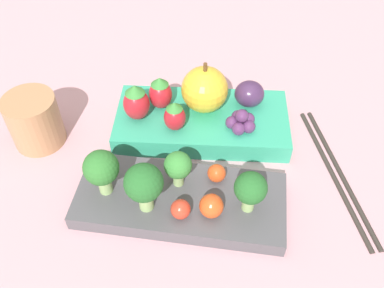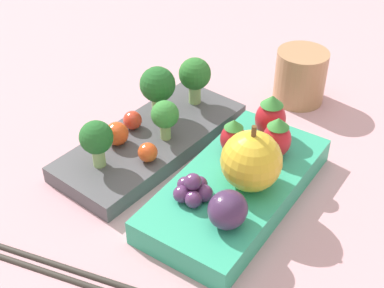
% 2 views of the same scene
% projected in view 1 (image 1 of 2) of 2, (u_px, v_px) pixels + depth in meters
% --- Properties ---
extents(ground_plane, '(4.00, 4.00, 0.00)m').
position_uv_depth(ground_plane, '(192.00, 166.00, 0.52)').
color(ground_plane, '#C6939E').
extents(bento_box_savoury, '(0.24, 0.12, 0.02)m').
position_uv_depth(bento_box_savoury, '(180.00, 200.00, 0.47)').
color(bento_box_savoury, '#4C4C51').
rests_on(bento_box_savoury, ground_plane).
extents(bento_box_fruit, '(0.22, 0.11, 0.03)m').
position_uv_depth(bento_box_fruit, '(202.00, 122.00, 0.55)').
color(bento_box_fruit, '#33A87F').
rests_on(bento_box_fruit, ground_plane).
extents(broccoli_floret_0, '(0.04, 0.04, 0.06)m').
position_uv_depth(broccoli_floret_0, '(101.00, 169.00, 0.44)').
color(broccoli_floret_0, '#93B770').
rests_on(broccoli_floret_0, bento_box_savoury).
extents(broccoli_floret_1, '(0.03, 0.03, 0.05)m').
position_uv_depth(broccoli_floret_1, '(251.00, 189.00, 0.43)').
color(broccoli_floret_1, '#93B770').
rests_on(broccoli_floret_1, bento_box_savoury).
extents(broccoli_floret_2, '(0.03, 0.03, 0.05)m').
position_uv_depth(broccoli_floret_2, '(178.00, 166.00, 0.45)').
color(broccoli_floret_2, '#93B770').
rests_on(broccoli_floret_2, bento_box_savoury).
extents(broccoli_floret_3, '(0.04, 0.04, 0.06)m').
position_uv_depth(broccoli_floret_3, '(144.00, 184.00, 0.43)').
color(broccoli_floret_3, '#93B770').
rests_on(broccoli_floret_3, bento_box_savoury).
extents(cherry_tomato_0, '(0.02, 0.02, 0.02)m').
position_uv_depth(cherry_tomato_0, '(181.00, 209.00, 0.44)').
color(cherry_tomato_0, red).
rests_on(cherry_tomato_0, bento_box_savoury).
extents(cherry_tomato_1, '(0.03, 0.03, 0.03)m').
position_uv_depth(cherry_tomato_1, '(211.00, 206.00, 0.44)').
color(cherry_tomato_1, '#DB4C1E').
rests_on(cherry_tomato_1, bento_box_savoury).
extents(cherry_tomato_2, '(0.02, 0.02, 0.02)m').
position_uv_depth(cherry_tomato_2, '(217.00, 173.00, 0.47)').
color(cherry_tomato_2, '#DB4C1E').
rests_on(cherry_tomato_2, bento_box_savoury).
extents(apple, '(0.06, 0.06, 0.07)m').
position_uv_depth(apple, '(205.00, 89.00, 0.53)').
color(apple, gold).
rests_on(apple, bento_box_fruit).
extents(strawberry_0, '(0.03, 0.03, 0.05)m').
position_uv_depth(strawberry_0, '(160.00, 93.00, 0.53)').
color(strawberry_0, red).
rests_on(strawberry_0, bento_box_fruit).
extents(strawberry_1, '(0.03, 0.03, 0.04)m').
position_uv_depth(strawberry_1, '(175.00, 116.00, 0.51)').
color(strawberry_1, red).
rests_on(strawberry_1, bento_box_fruit).
extents(strawberry_2, '(0.03, 0.03, 0.05)m').
position_uv_depth(strawberry_2, '(136.00, 102.00, 0.52)').
color(strawberry_2, red).
rests_on(strawberry_2, bento_box_fruit).
extents(plum, '(0.04, 0.03, 0.03)m').
position_uv_depth(plum, '(249.00, 94.00, 0.54)').
color(plum, '#42284C').
rests_on(plum, bento_box_fruit).
extents(grape_cluster, '(0.04, 0.04, 0.03)m').
position_uv_depth(grape_cluster, '(241.00, 122.00, 0.52)').
color(grape_cluster, '#562D5B').
rests_on(grape_cluster, bento_box_fruit).
extents(drinking_cup, '(0.06, 0.06, 0.07)m').
position_uv_depth(drinking_cup, '(34.00, 121.00, 0.52)').
color(drinking_cup, tan).
rests_on(drinking_cup, ground_plane).
extents(chopsticks_pair, '(0.06, 0.21, 0.01)m').
position_uv_depth(chopsticks_pair, '(337.00, 173.00, 0.51)').
color(chopsticks_pair, '#332D28').
rests_on(chopsticks_pair, ground_plane).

